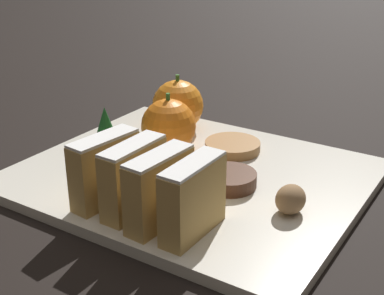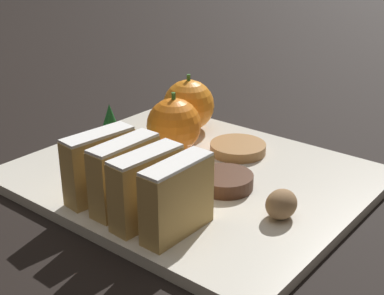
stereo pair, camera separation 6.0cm
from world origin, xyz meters
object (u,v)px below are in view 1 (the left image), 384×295
Objects in this scene: orange_near at (178,106)px; orange_far at (168,126)px; chocolate_cookie at (229,179)px; walnut at (291,199)px.

orange_near is 1.03× the size of orange_far.
orange_near reaches higher than chocolate_cookie.
orange_near is at bearing 59.51° from walnut.
chocolate_cookie is (-0.11, -0.14, -0.03)m from orange_near.
orange_near reaches higher than orange_far.
walnut is at bearing -107.85° from orange_far.
orange_near is 2.20× the size of walnut.
walnut is 0.58× the size of chocolate_cookie.
orange_near is at bearing 51.66° from chocolate_cookie.
orange_far is at bearing 72.15° from walnut.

